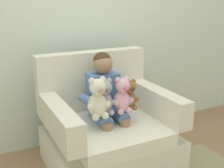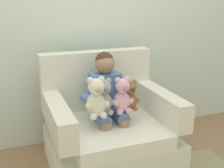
{
  "view_description": "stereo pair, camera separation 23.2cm",
  "coord_description": "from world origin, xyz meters",
  "px_view_note": "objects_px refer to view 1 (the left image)",
  "views": [
    {
      "loc": [
        -1.0,
        -2.03,
        1.44
      ],
      "look_at": [
        -0.0,
        -0.05,
        0.77
      ],
      "focal_mm": 46.16,
      "sensor_mm": 36.0,
      "label": 1
    },
    {
      "loc": [
        -0.78,
        -2.13,
        1.44
      ],
      "look_at": [
        -0.0,
        -0.05,
        0.77
      ],
      "focal_mm": 46.16,
      "sensor_mm": 36.0,
      "label": 2
    }
  ],
  "objects_px": {
    "plush_grey": "(105,98)",
    "plush_cream": "(98,99)",
    "seated_child": "(106,96)",
    "plush_brown": "(130,96)",
    "plush_pink": "(122,96)",
    "armchair": "(108,131)"
  },
  "relations": [
    {
      "from": "seated_child",
      "to": "plush_cream",
      "type": "bearing_deg",
      "value": -128.27
    },
    {
      "from": "plush_grey",
      "to": "plush_brown",
      "type": "relative_size",
      "value": 1.14
    },
    {
      "from": "seated_child",
      "to": "plush_brown",
      "type": "relative_size",
      "value": 3.13
    },
    {
      "from": "armchair",
      "to": "plush_pink",
      "type": "bearing_deg",
      "value": -61.87
    },
    {
      "from": "plush_grey",
      "to": "plush_pink",
      "type": "height_order",
      "value": "same"
    },
    {
      "from": "plush_grey",
      "to": "plush_brown",
      "type": "bearing_deg",
      "value": -16.88
    },
    {
      "from": "armchair",
      "to": "plush_cream",
      "type": "relative_size",
      "value": 3.14
    },
    {
      "from": "plush_brown",
      "to": "plush_pink",
      "type": "height_order",
      "value": "plush_pink"
    },
    {
      "from": "armchair",
      "to": "plush_pink",
      "type": "xyz_separation_m",
      "value": [
        0.07,
        -0.13,
        0.36
      ]
    },
    {
      "from": "plush_brown",
      "to": "plush_cream",
      "type": "xyz_separation_m",
      "value": [
        -0.31,
        -0.04,
        0.03
      ]
    },
    {
      "from": "armchair",
      "to": "plush_grey",
      "type": "relative_size",
      "value": 3.46
    },
    {
      "from": "plush_brown",
      "to": "plush_cream",
      "type": "relative_size",
      "value": 0.79
    },
    {
      "from": "plush_grey",
      "to": "seated_child",
      "type": "bearing_deg",
      "value": 43.53
    },
    {
      "from": "seated_child",
      "to": "plush_grey",
      "type": "bearing_deg",
      "value": -116.0
    },
    {
      "from": "plush_grey",
      "to": "plush_cream",
      "type": "height_order",
      "value": "plush_cream"
    },
    {
      "from": "plush_pink",
      "to": "armchair",
      "type": "bearing_deg",
      "value": 95.35
    },
    {
      "from": "plush_grey",
      "to": "armchair",
      "type": "bearing_deg",
      "value": 37.34
    },
    {
      "from": "seated_child",
      "to": "plush_grey",
      "type": "distance_m",
      "value": 0.16
    },
    {
      "from": "armchair",
      "to": "plush_grey",
      "type": "height_order",
      "value": "armchair"
    },
    {
      "from": "armchair",
      "to": "plush_cream",
      "type": "xyz_separation_m",
      "value": [
        -0.16,
        -0.15,
        0.37
      ]
    },
    {
      "from": "plush_pink",
      "to": "seated_child",
      "type": "bearing_deg",
      "value": 93.08
    },
    {
      "from": "plush_grey",
      "to": "plush_brown",
      "type": "height_order",
      "value": "plush_grey"
    }
  ]
}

